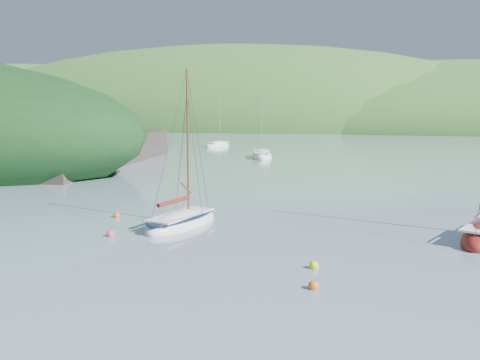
% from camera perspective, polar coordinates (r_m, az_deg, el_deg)
% --- Properties ---
extents(ground, '(700.00, 700.00, 0.00)m').
position_cam_1_polar(ground, '(24.52, -4.13, -8.84)').
color(ground, '#738BA0').
rests_on(ground, ground).
extents(shoreline_hills, '(690.00, 135.00, 56.00)m').
position_cam_1_polar(shoreline_hills, '(195.15, 12.77, 5.57)').
color(shoreline_hills, '#295E24').
rests_on(shoreline_hills, ground).
extents(daysailer_white, '(3.36, 6.72, 9.88)m').
position_cam_1_polar(daysailer_white, '(32.05, -6.24, -4.47)').
color(daysailer_white, white).
rests_on(daysailer_white, ground).
extents(distant_sloop_a, '(4.90, 8.26, 11.13)m').
position_cam_1_polar(distant_sloop_a, '(74.10, 2.33, 2.53)').
color(distant_sloop_a, white).
rests_on(distant_sloop_a, ground).
extents(distant_sloop_c, '(3.75, 6.85, 9.28)m').
position_cam_1_polar(distant_sloop_c, '(94.92, -2.40, 3.68)').
color(distant_sloop_c, white).
rests_on(distant_sloop_c, ground).
extents(mooring_buoys, '(22.12, 11.47, 0.49)m').
position_cam_1_polar(mooring_buoys, '(27.53, 3.98, -6.71)').
color(mooring_buoys, yellow).
rests_on(mooring_buoys, ground).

